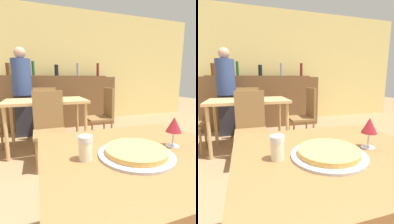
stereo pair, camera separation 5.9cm
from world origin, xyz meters
TOP-DOWN VIEW (x-y plane):
  - wall_back at (0.00, 3.91)m, footprint 8.00×0.05m
  - dining_table_near at (0.00, 0.00)m, footprint 0.95×0.83m
  - dining_table_far at (-0.34, 2.04)m, footprint 1.20×0.72m
  - bar_counter at (0.00, 3.40)m, footprint 2.60×0.56m
  - bar_back_shelf at (-0.02, 3.54)m, footprint 2.39×0.24m
  - chair_far_side_front at (-0.34, 1.52)m, footprint 0.40×0.40m
  - chair_far_side_back at (-0.34, 2.56)m, footprint 0.40×0.40m
  - chair_far_side_right at (0.60, 2.04)m, footprint 0.40×0.40m
  - pizza_tray at (-0.04, -0.05)m, footprint 0.35×0.35m
  - cheese_shaker at (-0.28, -0.01)m, footprint 0.06×0.06m
  - person_standing at (-0.71, 2.82)m, footprint 0.34×0.34m
  - wine_glass at (0.20, -0.01)m, footprint 0.08×0.08m

SIDE VIEW (x-z plane):
  - chair_far_side_front at x=-0.34m, z-range 0.06..0.99m
  - chair_far_side_back at x=-0.34m, z-range 0.06..0.99m
  - chair_far_side_right at x=0.60m, z-range 0.06..0.99m
  - bar_counter at x=0.00m, z-range 0.00..1.13m
  - dining_table_near at x=0.00m, z-range 0.28..1.01m
  - dining_table_far at x=-0.34m, z-range 0.30..1.07m
  - pizza_tray at x=-0.04m, z-range 0.73..0.76m
  - cheese_shaker at x=-0.28m, z-range 0.73..0.84m
  - wine_glass at x=0.20m, z-range 0.76..0.92m
  - person_standing at x=-0.71m, z-range 0.07..1.71m
  - bar_back_shelf at x=-0.02m, z-range 1.02..1.37m
  - wall_back at x=0.00m, z-range 0.00..2.80m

